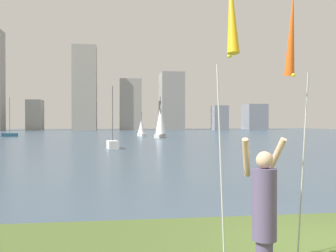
{
  "coord_description": "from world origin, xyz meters",
  "views": [
    {
      "loc": [
        -3.7,
        -6.37,
        2.14
      ],
      "look_at": [
        -1.73,
        7.62,
        1.99
      ],
      "focal_mm": 42.9,
      "sensor_mm": 36.0,
      "label": 1
    }
  ],
  "objects_px": {
    "kite_flag_left": "(231,21)",
    "sailboat_7": "(141,128)",
    "sailboat_2": "(113,144)",
    "kite_flag_right": "(292,40)",
    "person": "(264,205)",
    "sailboat_3": "(161,121)",
    "sailboat_6": "(10,134)"
  },
  "relations": [
    {
      "from": "kite_flag_right",
      "to": "sailboat_7",
      "type": "height_order",
      "value": "kite_flag_right"
    },
    {
      "from": "person",
      "to": "kite_flag_right",
      "type": "xyz_separation_m",
      "value": [
        0.62,
        0.45,
        2.48
      ]
    },
    {
      "from": "sailboat_2",
      "to": "sailboat_3",
      "type": "distance_m",
      "value": 22.35
    },
    {
      "from": "kite_flag_left",
      "to": "sailboat_2",
      "type": "height_order",
      "value": "sailboat_2"
    },
    {
      "from": "sailboat_3",
      "to": "sailboat_7",
      "type": "height_order",
      "value": "sailboat_3"
    },
    {
      "from": "kite_flag_left",
      "to": "sailboat_6",
      "type": "bearing_deg",
      "value": 106.23
    },
    {
      "from": "kite_flag_left",
      "to": "sailboat_3",
      "type": "bearing_deg",
      "value": 84.11
    },
    {
      "from": "person",
      "to": "sailboat_6",
      "type": "bearing_deg",
      "value": 87.74
    },
    {
      "from": "sailboat_2",
      "to": "sailboat_7",
      "type": "xyz_separation_m",
      "value": [
        4.36,
        28.05,
        0.85
      ]
    },
    {
      "from": "kite_flag_left",
      "to": "sailboat_6",
      "type": "relative_size",
      "value": 0.73
    },
    {
      "from": "sailboat_2",
      "to": "sailboat_6",
      "type": "relative_size",
      "value": 0.88
    },
    {
      "from": "person",
      "to": "sailboat_2",
      "type": "height_order",
      "value": "sailboat_2"
    },
    {
      "from": "person",
      "to": "sailboat_6",
      "type": "height_order",
      "value": "sailboat_6"
    },
    {
      "from": "kite_flag_left",
      "to": "sailboat_7",
      "type": "xyz_separation_m",
      "value": [
        2.88,
        55.11,
        -2.25
      ]
    },
    {
      "from": "sailboat_2",
      "to": "sailboat_7",
      "type": "height_order",
      "value": "sailboat_2"
    },
    {
      "from": "kite_flag_left",
      "to": "sailboat_7",
      "type": "distance_m",
      "value": 55.23
    },
    {
      "from": "sailboat_2",
      "to": "sailboat_7",
      "type": "distance_m",
      "value": 28.4
    },
    {
      "from": "kite_flag_right",
      "to": "person",
      "type": "bearing_deg",
      "value": -144.26
    },
    {
      "from": "kite_flag_left",
      "to": "sailboat_6",
      "type": "height_order",
      "value": "sailboat_6"
    },
    {
      "from": "person",
      "to": "kite_flag_left",
      "type": "bearing_deg",
      "value": -165.94
    },
    {
      "from": "sailboat_2",
      "to": "sailboat_3",
      "type": "relative_size",
      "value": 0.9
    },
    {
      "from": "person",
      "to": "sailboat_6",
      "type": "relative_size",
      "value": 0.34
    },
    {
      "from": "person",
      "to": "sailboat_3",
      "type": "distance_m",
      "value": 48.18
    },
    {
      "from": "person",
      "to": "sailboat_7",
      "type": "bearing_deg",
      "value": 68.44
    },
    {
      "from": "sailboat_6",
      "to": "person",
      "type": "bearing_deg",
      "value": -73.06
    },
    {
      "from": "sailboat_2",
      "to": "person",
      "type": "bearing_deg",
      "value": -85.5
    },
    {
      "from": "kite_flag_left",
      "to": "sailboat_7",
      "type": "height_order",
      "value": "kite_flag_left"
    },
    {
      "from": "kite_flag_left",
      "to": "sailboat_7",
      "type": "relative_size",
      "value": 1.14
    },
    {
      "from": "person",
      "to": "kite_flag_left",
      "type": "xyz_separation_m",
      "value": [
        -0.62,
        -0.41,
        2.52
      ]
    },
    {
      "from": "kite_flag_right",
      "to": "sailboat_7",
      "type": "relative_size",
      "value": 1.15
    },
    {
      "from": "kite_flag_left",
      "to": "kite_flag_right",
      "type": "height_order",
      "value": "kite_flag_right"
    },
    {
      "from": "person",
      "to": "kite_flag_left",
      "type": "relative_size",
      "value": 0.46
    }
  ]
}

